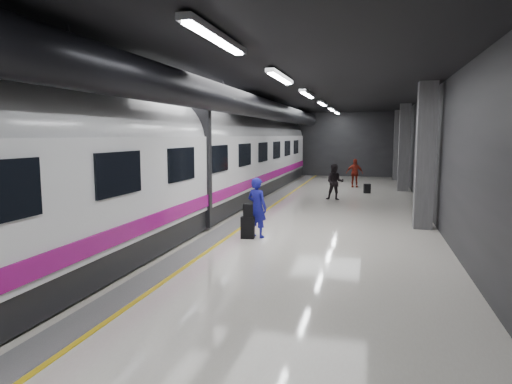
% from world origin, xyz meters
% --- Properties ---
extents(ground, '(40.00, 40.00, 0.00)m').
position_xyz_m(ground, '(0.00, 0.00, 0.00)').
color(ground, silver).
rests_on(ground, ground).
extents(platform_hall, '(10.02, 40.02, 4.51)m').
position_xyz_m(platform_hall, '(-0.29, 0.96, 3.54)').
color(platform_hall, black).
rests_on(platform_hall, ground).
extents(train, '(3.05, 38.00, 4.05)m').
position_xyz_m(train, '(-3.25, -0.00, 2.07)').
color(train, black).
rests_on(train, ground).
extents(traveler_main, '(0.73, 0.61, 1.71)m').
position_xyz_m(traveler_main, '(-0.15, -0.52, 0.85)').
color(traveler_main, '#1E17AF').
rests_on(traveler_main, ground).
extents(suitcase_main, '(0.41, 0.29, 0.62)m').
position_xyz_m(suitcase_main, '(-0.36, -0.76, 0.31)').
color(suitcase_main, black).
rests_on(suitcase_main, ground).
extents(shoulder_bag, '(0.30, 0.21, 0.37)m').
position_xyz_m(shoulder_bag, '(-0.34, -0.79, 0.80)').
color(shoulder_bag, black).
rests_on(shoulder_bag, suitcase_main).
extents(traveler_far_a, '(0.79, 0.62, 1.62)m').
position_xyz_m(traveler_far_a, '(1.38, 7.61, 0.81)').
color(traveler_far_a, black).
rests_on(traveler_far_a, ground).
extents(traveler_far_b, '(0.97, 0.51, 1.59)m').
position_xyz_m(traveler_far_b, '(2.03, 13.07, 0.79)').
color(traveler_far_b, maroon).
rests_on(traveler_far_b, ground).
extents(suitcase_far, '(0.36, 0.29, 0.47)m').
position_xyz_m(suitcase_far, '(2.76, 10.46, 0.24)').
color(suitcase_far, black).
rests_on(suitcase_far, ground).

